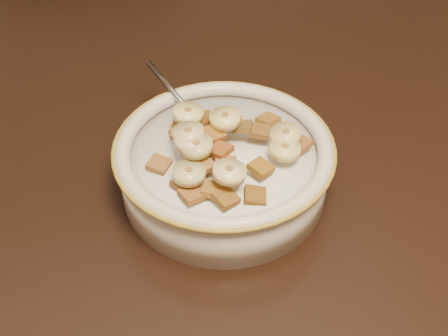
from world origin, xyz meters
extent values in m
cube|color=black|center=(0.00, 0.00, 0.73)|extent=(1.44, 0.96, 0.04)
cube|color=black|center=(0.02, 0.52, 0.48)|extent=(0.50, 0.50, 0.97)
cylinder|color=beige|center=(0.12, -0.18, 0.78)|extent=(0.21, 0.21, 0.05)
cylinder|color=white|center=(0.12, -0.18, 0.80)|extent=(0.18, 0.18, 0.00)
ellipsoid|color=#ADAFBF|center=(0.11, -0.14, 0.81)|extent=(0.05, 0.06, 0.01)
cube|color=brown|center=(0.13, -0.14, 0.82)|extent=(0.02, 0.02, 0.01)
cube|color=brown|center=(0.19, -0.19, 0.81)|extent=(0.03, 0.03, 0.01)
cube|color=brown|center=(0.11, -0.14, 0.82)|extent=(0.02, 0.02, 0.01)
cube|color=brown|center=(0.18, -0.14, 0.81)|extent=(0.03, 0.03, 0.01)
cube|color=olive|center=(0.10, -0.17, 0.82)|extent=(0.03, 0.03, 0.01)
cube|color=brown|center=(0.08, -0.23, 0.81)|extent=(0.03, 0.03, 0.01)
cube|color=brown|center=(0.11, -0.13, 0.81)|extent=(0.03, 0.03, 0.01)
cube|color=olive|center=(0.10, -0.14, 0.82)|extent=(0.02, 0.02, 0.01)
cube|color=brown|center=(0.07, -0.21, 0.81)|extent=(0.03, 0.03, 0.01)
cube|color=brown|center=(0.16, -0.17, 0.82)|extent=(0.03, 0.03, 0.01)
cube|color=#965020|center=(0.11, -0.19, 0.82)|extent=(0.03, 0.03, 0.01)
cube|color=#9B601A|center=(0.14, -0.16, 0.82)|extent=(0.02, 0.02, 0.01)
cube|color=#613811|center=(0.13, -0.25, 0.81)|extent=(0.03, 0.03, 0.01)
cube|color=brown|center=(0.15, -0.22, 0.81)|extent=(0.03, 0.03, 0.01)
cube|color=brown|center=(0.15, -0.16, 0.82)|extent=(0.03, 0.03, 0.01)
cube|color=brown|center=(0.11, -0.17, 0.82)|extent=(0.02, 0.02, 0.01)
cube|color=brown|center=(0.06, -0.18, 0.81)|extent=(0.03, 0.03, 0.01)
cube|color=brown|center=(0.20, -0.19, 0.81)|extent=(0.03, 0.03, 0.01)
cube|color=brown|center=(0.09, -0.19, 0.82)|extent=(0.03, 0.03, 0.01)
cube|color=brown|center=(0.09, -0.20, 0.81)|extent=(0.03, 0.03, 0.01)
cube|color=olive|center=(0.10, -0.23, 0.81)|extent=(0.03, 0.03, 0.01)
cube|color=brown|center=(0.12, -0.21, 0.82)|extent=(0.03, 0.03, 0.01)
cube|color=#8E5318|center=(0.11, -0.14, 0.81)|extent=(0.03, 0.03, 0.01)
cube|color=olive|center=(0.09, -0.20, 0.82)|extent=(0.03, 0.03, 0.01)
cube|color=brown|center=(0.09, -0.14, 0.81)|extent=(0.03, 0.03, 0.01)
cube|color=brown|center=(0.11, -0.25, 0.81)|extent=(0.03, 0.03, 0.01)
cube|color=brown|center=(0.09, -0.15, 0.82)|extent=(0.03, 0.03, 0.01)
cylinder|color=#F7EC94|center=(0.13, -0.16, 0.83)|extent=(0.04, 0.04, 0.01)
cylinder|color=beige|center=(0.09, -0.18, 0.83)|extent=(0.04, 0.04, 0.01)
cylinder|color=#C8BD86|center=(0.09, -0.17, 0.83)|extent=(0.04, 0.04, 0.01)
cylinder|color=#CFBD82|center=(0.08, -0.21, 0.82)|extent=(0.03, 0.03, 0.01)
cylinder|color=#D9C86C|center=(0.18, -0.19, 0.82)|extent=(0.04, 0.04, 0.02)
cylinder|color=#F1E792|center=(0.10, -0.14, 0.83)|extent=(0.04, 0.04, 0.01)
cylinder|color=#E2CE86|center=(0.18, -0.21, 0.82)|extent=(0.04, 0.04, 0.01)
cylinder|color=beige|center=(0.09, -0.19, 0.83)|extent=(0.04, 0.04, 0.01)
cylinder|color=#EBDE8A|center=(0.11, -0.23, 0.83)|extent=(0.04, 0.04, 0.01)
camera|label=1|loc=(0.01, -0.58, 1.18)|focal=45.00mm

